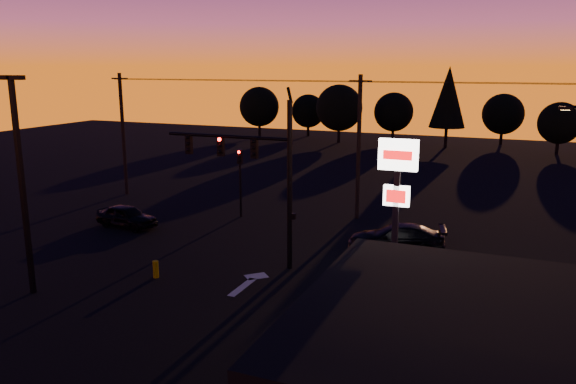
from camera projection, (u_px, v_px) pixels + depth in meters
name	position (u px, v px, depth m)	size (l,w,h in m)	color
ground	(221.00, 294.00, 23.93)	(120.00, 120.00, 0.00)	black
lane_arrow	(249.00, 282.00, 25.24)	(1.20, 3.10, 0.01)	beige
traffic_signal_mast	(258.00, 165.00, 26.47)	(6.79, 0.52, 8.58)	black
secondary_signal	(240.00, 173.00, 35.52)	(0.30, 0.31, 4.35)	black
parking_lot_light	(21.00, 172.00, 22.88)	(1.25, 0.30, 9.14)	black
pylon_sign	(397.00, 188.00, 21.57)	(1.50, 0.28, 6.80)	black
utility_pole_0	(123.00, 134.00, 41.53)	(1.40, 0.26, 9.00)	black
utility_pole_1	(359.00, 147.00, 34.77)	(1.40, 0.26, 9.00)	black
power_wires	(360.00, 82.00, 33.90)	(36.00, 1.22, 0.07)	black
bollard	(156.00, 269.00, 25.69)	(0.26, 0.26, 0.79)	#AD9C00
tree_0	(259.00, 107.00, 76.31)	(5.36, 5.36, 6.74)	black
tree_1	(308.00, 111.00, 76.90)	(4.54, 4.54, 5.71)	black
tree_2	(339.00, 108.00, 69.94)	(5.77, 5.78, 7.26)	black
tree_3	(394.00, 112.00, 71.43)	(4.95, 4.95, 6.22)	black
tree_4	(448.00, 97.00, 65.62)	(4.18, 4.18, 9.50)	black
tree_5	(503.00, 114.00, 68.35)	(4.95, 4.95, 6.22)	black
tree_6	(560.00, 123.00, 60.76)	(4.54, 4.54, 5.71)	black
car_left	(127.00, 216.00, 33.72)	(1.57, 3.91, 1.33)	black
car_right	(396.00, 238.00, 29.26)	(2.03, 4.99, 1.45)	black
suv_parked	(378.00, 329.00, 19.42)	(2.03, 4.39, 1.22)	black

